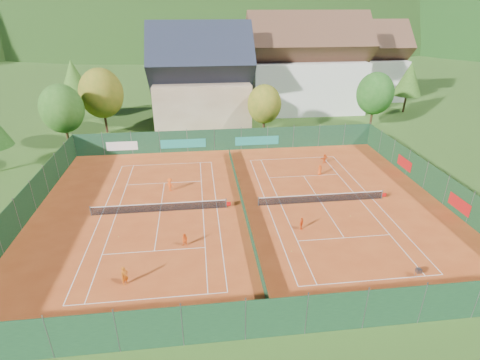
% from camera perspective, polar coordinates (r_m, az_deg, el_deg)
% --- Properties ---
extents(ground, '(600.00, 600.00, 0.00)m').
position_cam_1_polar(ground, '(37.01, 0.37, -4.14)').
color(ground, '#2B5119').
rests_on(ground, ground).
extents(clay_pad, '(40.00, 32.00, 0.01)m').
position_cam_1_polar(clay_pad, '(37.00, 0.37, -4.11)').
color(clay_pad, '#B8471B').
rests_on(clay_pad, ground).
extents(court_markings_left, '(11.03, 23.83, 0.00)m').
position_cam_1_polar(court_markings_left, '(36.99, -12.07, -4.73)').
color(court_markings_left, white).
rests_on(court_markings_left, ground).
extents(court_markings_right, '(11.03, 23.83, 0.00)m').
position_cam_1_polar(court_markings_right, '(38.69, 12.23, -3.32)').
color(court_markings_right, white).
rests_on(court_markings_right, ground).
extents(tennis_net_left, '(13.30, 0.10, 1.02)m').
position_cam_1_polar(tennis_net_left, '(36.73, -11.90, -4.05)').
color(tennis_net_left, '#59595B').
rests_on(tennis_net_left, ground).
extents(tennis_net_right, '(13.30, 0.10, 1.02)m').
position_cam_1_polar(tennis_net_right, '(38.51, 12.51, -2.66)').
color(tennis_net_right, '#59595B').
rests_on(tennis_net_right, ground).
extents(court_divider, '(0.03, 28.80, 1.00)m').
position_cam_1_polar(court_divider, '(36.76, 0.37, -3.44)').
color(court_divider, '#12331C').
rests_on(court_divider, ground).
extents(fence_north, '(40.00, 0.10, 3.00)m').
position_cam_1_polar(fence_north, '(50.93, -2.38, 6.12)').
color(fence_north, '#153C24').
rests_on(fence_north, ground).
extents(fence_south, '(40.00, 0.04, 3.00)m').
position_cam_1_polar(fence_south, '(23.43, 5.54, -20.17)').
color(fence_south, '#153B20').
rests_on(fence_south, ground).
extents(fence_west, '(0.04, 32.00, 3.00)m').
position_cam_1_polar(fence_west, '(39.44, -29.90, -3.35)').
color(fence_west, '#13351B').
rests_on(fence_west, ground).
extents(fence_east, '(0.09, 32.00, 3.00)m').
position_cam_1_polar(fence_east, '(43.38, 27.58, -0.38)').
color(fence_east, '#15391D').
rests_on(fence_east, ground).
extents(chalet, '(16.20, 12.00, 16.00)m').
position_cam_1_polar(chalet, '(63.06, -5.91, 14.60)').
color(chalet, beige).
rests_on(chalet, ground).
extents(hotel_block_a, '(21.60, 11.00, 17.25)m').
position_cam_1_polar(hotel_block_a, '(71.69, 9.94, 16.27)').
color(hotel_block_a, silver).
rests_on(hotel_block_a, ground).
extents(hotel_block_b, '(17.28, 10.00, 15.50)m').
position_cam_1_polar(hotel_block_b, '(84.06, 17.92, 16.22)').
color(hotel_block_b, silver).
rests_on(hotel_block_b, ground).
extents(tree_west_front, '(5.72, 5.72, 8.69)m').
position_cam_1_polar(tree_west_front, '(56.46, -25.52, 9.78)').
color(tree_west_front, '#49331A').
rests_on(tree_west_front, ground).
extents(tree_west_mid, '(6.44, 6.44, 9.78)m').
position_cam_1_polar(tree_west_mid, '(60.86, -20.38, 12.28)').
color(tree_west_mid, '#472919').
rests_on(tree_west_mid, ground).
extents(tree_west_back, '(5.60, 5.60, 10.00)m').
position_cam_1_polar(tree_west_back, '(69.88, -24.00, 13.77)').
color(tree_west_back, '#462C19').
rests_on(tree_west_back, ground).
extents(tree_center, '(5.01, 5.01, 7.60)m').
position_cam_1_polar(tree_center, '(56.53, 3.72, 11.46)').
color(tree_center, '#483119').
rests_on(tree_center, ground).
extents(tree_east_front, '(5.72, 5.72, 8.69)m').
position_cam_1_polar(tree_east_front, '(63.90, 19.88, 12.29)').
color(tree_east_front, '#452B18').
rests_on(tree_east_front, ground).
extents(tree_east_mid, '(5.04, 5.04, 9.00)m').
position_cam_1_polar(tree_east_mid, '(75.42, 24.38, 13.89)').
color(tree_east_mid, '#412B17').
rests_on(tree_east_mid, ground).
extents(tree_east_back, '(7.15, 7.15, 10.86)m').
position_cam_1_polar(tree_east_back, '(78.83, 16.35, 15.98)').
color(tree_east_back, '#4A2B1A').
rests_on(tree_east_back, ground).
extents(mountain_backdrop, '(820.00, 530.00, 242.00)m').
position_cam_1_polar(mountain_backdrop, '(273.63, 0.22, 13.07)').
color(mountain_backdrop, black).
rests_on(mountain_backdrop, ground).
extents(ball_hopper, '(0.34, 0.34, 0.80)m').
position_cam_1_polar(ball_hopper, '(30.90, 25.56, -12.34)').
color(ball_hopper, slate).
rests_on(ball_hopper, ground).
extents(loose_ball_0, '(0.07, 0.07, 0.07)m').
position_cam_1_polar(loose_ball_0, '(34.13, -18.02, -8.22)').
color(loose_ball_0, '#CCD833').
rests_on(loose_ball_0, ground).
extents(loose_ball_1, '(0.07, 0.07, 0.07)m').
position_cam_1_polar(loose_ball_1, '(31.06, 7.83, -10.70)').
color(loose_ball_1, '#CCD833').
rests_on(loose_ball_1, ground).
extents(loose_ball_2, '(0.07, 0.07, 0.07)m').
position_cam_1_polar(loose_ball_2, '(42.96, -0.16, 0.32)').
color(loose_ball_2, '#CCD833').
rests_on(loose_ball_2, ground).
extents(loose_ball_3, '(0.07, 0.07, 0.07)m').
position_cam_1_polar(loose_ball_3, '(45.80, -9.74, 1.57)').
color(loose_ball_3, '#CCD833').
rests_on(loose_ball_3, ground).
extents(loose_ball_4, '(0.07, 0.07, 0.07)m').
position_cam_1_polar(loose_ball_4, '(36.91, 16.48, -5.29)').
color(loose_ball_4, '#CCD833').
rests_on(loose_ball_4, ground).
extents(player_left_near, '(0.65, 0.65, 1.53)m').
position_cam_1_polar(player_left_near, '(28.43, -17.17, -13.79)').
color(player_left_near, '#D26012').
rests_on(player_left_near, ground).
extents(player_left_mid, '(0.74, 0.68, 1.24)m').
position_cam_1_polar(player_left_mid, '(31.35, -8.40, -9.06)').
color(player_left_mid, '#E95514').
rests_on(player_left_mid, ground).
extents(player_left_far, '(1.08, 0.98, 1.46)m').
position_cam_1_polar(player_left_far, '(40.48, -10.63, -0.69)').
color(player_left_far, '#F85816').
rests_on(player_left_far, ground).
extents(player_right_near, '(0.67, 0.74, 1.21)m').
position_cam_1_polar(player_right_near, '(33.64, 9.35, -6.55)').
color(player_right_near, '#F04F15').
rests_on(player_right_near, ground).
extents(player_right_far_a, '(0.74, 0.62, 1.29)m').
position_cam_1_polar(player_right_far_a, '(44.54, 12.07, 1.53)').
color(player_right_far_a, '#D04812').
rests_on(player_right_far_a, ground).
extents(player_right_far_b, '(1.19, 0.73, 1.22)m').
position_cam_1_polar(player_right_far_b, '(48.05, 12.76, 3.20)').
color(player_right_far_b, '#E15014').
rests_on(player_right_far_b, ground).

